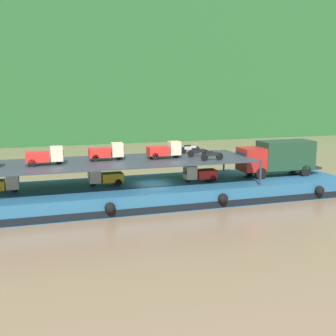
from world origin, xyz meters
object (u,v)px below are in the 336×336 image
at_px(mini_truck_lower_aft, 105,177).
at_px(mini_truck_upper_bow, 165,150).
at_px(covered_lorry, 278,157).
at_px(mini_truck_upper_fore, 107,152).
at_px(motorcycle_upper_port, 212,155).
at_px(cargo_barge, 153,192).
at_px(mini_truck_lower_stern, 1,184).
at_px(mini_truck_upper_mid, 45,156).
at_px(mini_truck_lower_mid, 200,173).
at_px(motorcycle_upper_stbd, 190,149).
at_px(motorcycle_upper_centre, 198,152).

relative_size(mini_truck_lower_aft, mini_truck_upper_bow, 1.00).
bearing_deg(covered_lorry, mini_truck_upper_bow, 177.74).
height_order(mini_truck_upper_fore, motorcycle_upper_port, mini_truck_upper_fore).
bearing_deg(mini_truck_lower_aft, cargo_barge, -6.56).
xyz_separation_m(mini_truck_lower_stern, mini_truck_upper_mid, (3.27, -0.31, 2.00)).
bearing_deg(mini_truck_lower_aft, mini_truck_lower_mid, -7.13).
height_order(covered_lorry, motorcycle_upper_stbd, covered_lorry).
distance_m(cargo_barge, mini_truck_lower_aft, 4.18).
bearing_deg(covered_lorry, cargo_barge, 178.72).
bearing_deg(mini_truck_upper_fore, cargo_barge, -10.67).
xyz_separation_m(mini_truck_lower_stern, motorcycle_upper_port, (16.02, -2.28, 1.74)).
xyz_separation_m(cargo_barge, covered_lorry, (11.47, -0.26, 2.44)).
relative_size(covered_lorry, mini_truck_lower_mid, 2.85).
height_order(mini_truck_lower_stern, mini_truck_upper_bow, mini_truck_upper_bow).
xyz_separation_m(mini_truck_lower_aft, mini_truck_upper_mid, (-4.57, -0.55, 2.00)).
xyz_separation_m(mini_truck_lower_stern, mini_truck_lower_mid, (15.62, -0.74, 0.00)).
height_order(mini_truck_upper_mid, motorcycle_upper_stbd, mini_truck_upper_mid).
height_order(motorcycle_upper_port, motorcycle_upper_centre, same).
xyz_separation_m(mini_truck_upper_mid, motorcycle_upper_centre, (12.40, 0.13, -0.26)).
height_order(mini_truck_upper_mid, mini_truck_upper_fore, same).
distance_m(cargo_barge, mini_truck_lower_mid, 4.18).
distance_m(mini_truck_lower_stern, motorcycle_upper_centre, 15.77).
xyz_separation_m(cargo_barge, mini_truck_lower_aft, (-3.89, 0.45, 1.44)).
bearing_deg(mini_truck_upper_fore, mini_truck_lower_stern, -176.62).
height_order(covered_lorry, mini_truck_upper_mid, mini_truck_upper_mid).
xyz_separation_m(covered_lorry, mini_truck_lower_mid, (-7.58, -0.27, -1.00)).
distance_m(mini_truck_lower_aft, mini_truck_lower_mid, 7.84).
bearing_deg(motorcycle_upper_port, mini_truck_lower_aft, 162.90).
bearing_deg(mini_truck_upper_mid, motorcycle_upper_centre, 0.61).
bearing_deg(motorcycle_upper_port, motorcycle_upper_stbd, 93.88).
bearing_deg(mini_truck_lower_aft, covered_lorry, -2.62).
bearing_deg(motorcycle_upper_centre, motorcycle_upper_port, -80.46).
bearing_deg(mini_truck_lower_mid, mini_truck_upper_bow, 166.56).
xyz_separation_m(covered_lorry, motorcycle_upper_stbd, (-7.46, 2.39, 0.74)).
bearing_deg(mini_truck_lower_stern, mini_truck_upper_fore, 3.38).
xyz_separation_m(mini_truck_upper_bow, motorcycle_upper_stbd, (2.97, 1.98, -0.26)).
bearing_deg(covered_lorry, motorcycle_upper_stbd, 162.27).
xyz_separation_m(mini_truck_upper_fore, motorcycle_upper_port, (7.95, -2.76, -0.26)).
xyz_separation_m(mini_truck_upper_mid, mini_truck_upper_fore, (4.80, 0.79, 0.00)).
distance_m(mini_truck_lower_aft, mini_truck_upper_bow, 5.33).
bearing_deg(cargo_barge, motorcycle_upper_port, -25.76).
distance_m(covered_lorry, mini_truck_upper_mid, 19.96).
distance_m(mini_truck_lower_aft, motorcycle_upper_stbd, 8.26).
distance_m(mini_truck_lower_aft, motorcycle_upper_port, 8.74).
bearing_deg(motorcycle_upper_centre, mini_truck_lower_aft, 176.95).
relative_size(mini_truck_lower_stern, mini_truck_upper_bow, 1.00).
relative_size(covered_lorry, mini_truck_lower_aft, 2.86).
xyz_separation_m(mini_truck_upper_mid, motorcycle_upper_stbd, (12.47, 2.23, -0.26)).
height_order(covered_lorry, motorcycle_upper_centre, covered_lorry).
xyz_separation_m(mini_truck_upper_mid, motorcycle_upper_port, (12.75, -1.97, -0.26)).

